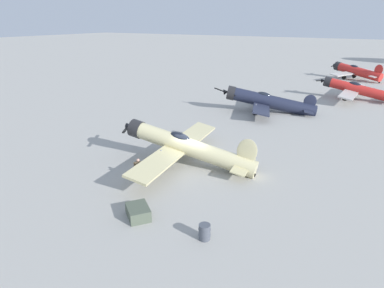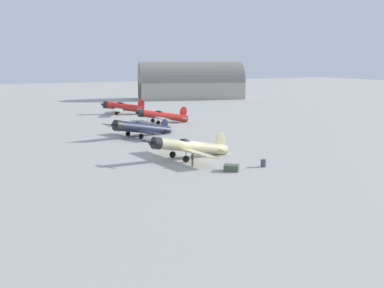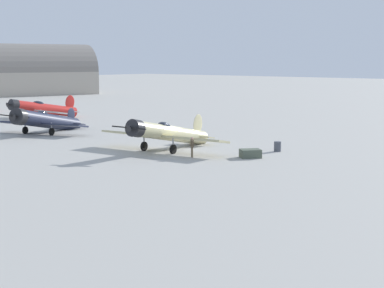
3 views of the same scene
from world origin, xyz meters
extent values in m
plane|color=#A8A59E|center=(0.00, 0.00, 0.00)|extent=(400.00, 400.00, 0.00)
cylinder|color=beige|center=(0.00, 0.00, 1.46)|extent=(2.48, 10.46, 3.20)
cylinder|color=#232326|center=(0.55, -4.92, 2.39)|extent=(1.57, 1.30, 1.59)
cone|color=#232326|center=(0.62, -5.57, 2.51)|extent=(0.67, 0.71, 0.69)
cube|color=black|center=(0.64, -5.72, 2.51)|extent=(2.75, 1.33, 0.29)
ellipsoid|color=black|center=(0.11, -1.02, 2.23)|extent=(0.95, 1.87, 0.98)
cube|color=#C6BC89|center=(0.14, -1.23, 1.32)|extent=(12.72, 3.18, 0.50)
ellipsoid|color=beige|center=(-0.48, 4.30, 1.89)|extent=(0.32, 1.83, 2.17)
cube|color=#C6BC89|center=(-0.46, 4.10, 0.76)|extent=(3.50, 1.47, 0.30)
cylinder|color=#999BA0|center=(1.77, -1.67, 0.99)|extent=(0.14, 0.14, 1.17)
cylinder|color=black|center=(1.77, -1.67, 0.40)|extent=(0.29, 0.82, 0.80)
cylinder|color=#999BA0|center=(-1.36, -2.02, 0.99)|extent=(0.14, 0.14, 1.17)
cylinder|color=black|center=(-1.36, -2.02, 0.40)|extent=(0.29, 0.82, 0.80)
cylinder|color=black|center=(-0.55, 4.92, 0.14)|extent=(0.13, 0.29, 0.28)
cylinder|color=#1E2338|center=(-18.60, 0.61, 1.28)|extent=(4.80, 10.56, 3.45)
cylinder|color=#232326|center=(-17.04, -4.19, 2.21)|extent=(2.00, 1.67, 1.85)
cone|color=#232326|center=(-16.84, -4.80, 2.33)|extent=(0.89, 0.86, 0.80)
cube|color=black|center=(-16.79, -4.95, 2.33)|extent=(0.87, 3.25, 0.63)
ellipsoid|color=black|center=(-18.28, -0.39, 2.15)|extent=(1.28, 1.94, 0.98)
cube|color=#282D42|center=(-18.21, -0.59, 1.08)|extent=(10.60, 5.08, 0.52)
ellipsoid|color=#1E2338|center=(-19.97, 4.79, 1.60)|extent=(0.66, 1.72, 1.86)
cube|color=#282D42|center=(-19.91, 4.60, 0.60)|extent=(3.57, 2.10, 0.30)
cylinder|color=#999BA0|center=(-16.41, -0.66, 0.88)|extent=(0.14, 0.14, 0.95)
cylinder|color=black|center=(-16.41, -0.66, 0.40)|extent=(0.44, 0.82, 0.80)
cylinder|color=#999BA0|center=(-19.63, -1.71, 0.88)|extent=(0.14, 0.14, 0.95)
cylinder|color=black|center=(-19.63, -1.71, 0.40)|extent=(0.44, 0.82, 0.80)
cylinder|color=black|center=(-20.17, 5.39, 0.14)|extent=(0.18, 0.30, 0.28)
cylinder|color=red|center=(-31.45, 9.50, 1.40)|extent=(1.82, 9.80, 2.88)
cylinder|color=#232326|center=(-31.67, 4.88, 2.16)|extent=(1.51, 1.19, 1.58)
cone|color=#232326|center=(-31.70, 4.23, 2.26)|extent=(0.64, 0.67, 0.69)
cube|color=black|center=(-31.71, 4.08, 2.26)|extent=(2.62, 1.43, 0.31)
ellipsoid|color=black|center=(-31.49, 8.54, 2.13)|extent=(0.85, 1.82, 0.94)
cube|color=#BCB7B2|center=(-31.50, 8.35, 1.22)|extent=(12.23, 2.42, 0.47)
ellipsoid|color=red|center=(-31.25, 13.55, 2.03)|extent=(0.21, 1.81, 2.24)
cube|color=#BCB7B2|center=(-31.26, 13.35, 0.85)|extent=(3.45, 1.26, 0.28)
cylinder|color=#999BA0|center=(-29.96, 7.69, 0.93)|extent=(0.14, 0.14, 1.05)
cylinder|color=black|center=(-29.96, 7.69, 0.40)|extent=(0.24, 0.81, 0.80)
cylinder|color=#999BA0|center=(-33.10, 7.84, 0.93)|extent=(0.14, 0.14, 1.05)
cylinder|color=black|center=(-33.10, 7.84, 0.40)|extent=(0.24, 0.81, 0.80)
cylinder|color=black|center=(-31.22, 14.13, 0.14)|extent=(0.11, 0.28, 0.28)
cylinder|color=red|center=(-49.41, 7.53, 1.57)|extent=(5.31, 8.78, 2.67)
cylinder|color=#232326|center=(-51.25, 3.72, 2.11)|extent=(1.99, 1.73, 1.78)
cone|color=#232326|center=(-51.53, 3.14, 2.19)|extent=(0.91, 0.88, 0.76)
cube|color=black|center=(-51.60, 3.00, 2.19)|extent=(3.35, 0.83, 0.23)
ellipsoid|color=black|center=(-49.80, 6.74, 2.35)|extent=(1.45, 1.93, 0.89)
cube|color=#BCB7B2|center=(-49.87, 6.58, 1.28)|extent=(11.47, 6.70, 0.39)
ellipsoid|color=red|center=(-47.79, 10.89, 2.33)|extent=(0.86, 1.60, 2.02)
cube|color=#BCB7B2|center=(-47.88, 10.71, 1.21)|extent=(3.54, 2.47, 0.24)
cylinder|color=#999BA0|center=(-48.59, 5.37, 0.95)|extent=(0.14, 0.14, 1.10)
cylinder|color=black|center=(-48.59, 5.37, 0.40)|extent=(0.53, 0.81, 0.80)
cylinder|color=#999BA0|center=(-51.62, 6.83, 0.95)|extent=(0.14, 0.14, 1.10)
cylinder|color=black|center=(-51.62, 6.83, 0.40)|extent=(0.53, 0.81, 0.80)
cylinder|color=black|center=(-47.56, 11.37, 0.14)|extent=(0.21, 0.30, 0.28)
cylinder|color=brown|center=(4.25, -2.09, 0.42)|extent=(0.12, 0.12, 0.84)
cylinder|color=brown|center=(4.03, -1.89, 0.42)|extent=(0.12, 0.12, 0.84)
cube|color=brown|center=(4.14, -1.99, 1.14)|extent=(0.49, 0.48, 0.60)
sphere|color=tan|center=(4.14, -1.99, 1.57)|extent=(0.22, 0.22, 0.22)
cylinder|color=brown|center=(4.34, -2.18, 1.16)|extent=(0.09, 0.09, 0.56)
cylinder|color=brown|center=(3.93, -1.80, 1.16)|extent=(0.09, 0.09, 0.56)
cube|color=#4C5647|center=(7.90, 0.94, 0.35)|extent=(1.95, 2.02, 0.70)
cylinder|color=#474C56|center=(7.79, 5.23, 0.43)|extent=(0.62, 0.62, 0.87)
torus|color=#474C56|center=(7.79, 5.23, 0.61)|extent=(0.65, 0.65, 0.04)
torus|color=#474C56|center=(7.79, 5.23, 0.26)|extent=(0.65, 0.65, 0.04)
cube|color=#ADA393|center=(-80.60, 39.24, 2.56)|extent=(20.29, 33.88, 5.11)
cylinder|color=slate|center=(-80.60, 39.24, 5.11)|extent=(20.29, 33.88, 12.52)
camera|label=1|loc=(20.72, 11.92, 10.83)|focal=31.04mm
camera|label=2|loc=(50.78, -25.04, 12.06)|focal=43.74mm
camera|label=3|loc=(35.80, -39.30, 7.99)|focal=56.60mm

